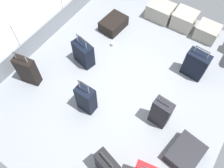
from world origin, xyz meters
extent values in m
cube|color=gray|center=(0.00, 0.00, -0.03)|extent=(4.40, 5.20, 0.06)
cube|color=gray|center=(-2.17, 0.00, 0.23)|extent=(0.06, 5.20, 0.45)
cylinder|color=silver|center=(-2.17, -0.69, 0.50)|extent=(0.04, 0.04, 1.00)
cylinder|color=silver|center=(-2.17, 0.69, 0.50)|extent=(0.04, 0.04, 1.00)
cylinder|color=silver|center=(-2.17, 0.00, 1.00)|extent=(0.04, 4.16, 0.04)
cube|color=white|center=(-3.60, 0.00, -0.34)|extent=(2.40, 7.28, 0.01)
cube|color=gray|center=(-0.30, 2.14, 0.19)|extent=(0.61, 0.48, 0.39)
torus|color=tan|center=(-0.62, 2.14, 0.27)|extent=(0.02, 0.12, 0.12)
torus|color=tan|center=(0.02, 2.14, 0.27)|extent=(0.02, 0.12, 0.12)
cube|color=#9E9989|center=(0.32, 2.19, 0.20)|extent=(0.52, 0.49, 0.41)
torus|color=tan|center=(0.05, 2.19, 0.28)|extent=(0.02, 0.12, 0.12)
torus|color=tan|center=(0.59, 2.19, 0.28)|extent=(0.02, 0.12, 0.12)
cube|color=gray|center=(0.93, 2.14, 0.18)|extent=(0.50, 0.43, 0.36)
torus|color=tan|center=(0.67, 2.14, 0.25)|extent=(0.02, 0.12, 0.12)
torus|color=tan|center=(1.19, 2.14, 0.25)|extent=(0.02, 0.12, 0.12)
cylinder|color=#A5A8AD|center=(1.19, -1.49, 0.68)|extent=(0.02, 0.02, 0.20)
cube|color=white|center=(1.29, -1.34, 0.39)|extent=(0.05, 0.01, 0.08)
cube|color=black|center=(-1.06, 1.18, 0.13)|extent=(0.50, 0.67, 0.27)
cube|color=white|center=(-1.03, 1.50, 0.22)|extent=(0.05, 0.01, 0.08)
cube|color=black|center=(0.72, -1.69, 0.34)|extent=(0.44, 0.30, 0.68)
cylinder|color=#A5A8AD|center=(0.60, -1.66, 0.73)|extent=(0.02, 0.02, 0.10)
cylinder|color=#A5A8AD|center=(0.84, -1.72, 0.73)|extent=(0.02, 0.02, 0.10)
cylinder|color=#2D2D2D|center=(0.72, -1.69, 0.78)|extent=(0.26, 0.09, 0.02)
cube|color=silver|center=(0.75, -1.59, 0.42)|extent=(0.05, 0.02, 0.08)
cube|color=black|center=(1.09, 0.98, 0.32)|extent=(0.47, 0.28, 0.64)
cylinder|color=#A5A8AD|center=(0.95, 0.99, 0.72)|extent=(0.02, 0.02, 0.16)
cylinder|color=#A5A8AD|center=(1.22, 0.97, 0.72)|extent=(0.02, 0.02, 0.16)
cylinder|color=#2D2D2D|center=(1.09, 0.98, 0.80)|extent=(0.29, 0.04, 0.02)
cube|color=silver|center=(1.10, 1.10, 0.46)|extent=(0.05, 0.01, 0.08)
cube|color=black|center=(-1.02, -0.04, 0.28)|extent=(0.49, 0.33, 0.57)
cylinder|color=#A5A8AD|center=(-1.15, -0.01, 0.66)|extent=(0.02, 0.02, 0.19)
cylinder|color=#A5A8AD|center=(-0.89, -0.07, 0.66)|extent=(0.02, 0.02, 0.19)
cylinder|color=#2D2D2D|center=(-1.02, -0.04, 0.75)|extent=(0.29, 0.08, 0.02)
cube|color=green|center=(-0.99, 0.08, 0.43)|extent=(0.05, 0.02, 0.08)
cube|color=black|center=(-1.65, -1.05, 0.34)|extent=(0.44, 0.27, 0.68)
cylinder|color=#A5A8AD|center=(-1.77, -1.07, 0.77)|extent=(0.02, 0.02, 0.17)
cylinder|color=#A5A8AD|center=(-1.53, -1.02, 0.77)|extent=(0.02, 0.02, 0.17)
cylinder|color=#2D2D2D|center=(-1.65, -1.05, 0.85)|extent=(0.26, 0.07, 0.02)
cube|color=silver|center=(-1.67, -0.95, 0.40)|extent=(0.05, 0.02, 0.08)
cube|color=black|center=(-0.29, -0.91, 0.33)|extent=(0.35, 0.23, 0.65)
cylinder|color=#A5A8AD|center=(-0.39, -0.90, 0.76)|extent=(0.02, 0.02, 0.22)
cylinder|color=#A5A8AD|center=(-0.19, -0.91, 0.76)|extent=(0.02, 0.02, 0.22)
cylinder|color=#2D2D2D|center=(-0.29, -0.91, 0.87)|extent=(0.23, 0.02, 0.02)
cube|color=silver|center=(-0.29, -0.79, 0.49)|extent=(0.05, 0.01, 0.08)
cube|color=black|center=(1.00, -0.39, 0.35)|extent=(0.35, 0.23, 0.70)
cylinder|color=#A5A8AD|center=(0.89, -0.39, 0.75)|extent=(0.02, 0.02, 0.11)
cylinder|color=#A5A8AD|center=(1.10, -0.40, 0.75)|extent=(0.02, 0.02, 0.11)
cylinder|color=#2D2D2D|center=(1.00, -0.39, 0.81)|extent=(0.23, 0.04, 0.02)
cube|color=green|center=(1.00, -0.29, 0.48)|extent=(0.05, 0.01, 0.08)
cube|color=black|center=(1.69, -0.73, 0.12)|extent=(0.58, 0.69, 0.23)
cube|color=white|center=(1.73, -0.41, 0.13)|extent=(0.05, 0.01, 0.08)
cylinder|color=white|center=(-0.76, 0.70, 0.05)|extent=(0.08, 0.08, 0.10)
camera|label=1|loc=(1.26, -2.36, 4.19)|focal=37.74mm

